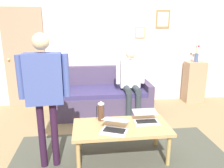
% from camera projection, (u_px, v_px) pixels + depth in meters
% --- Properties ---
extents(ground_plane, '(7.68, 7.68, 0.00)m').
position_uv_depth(ground_plane, '(117.00, 154.00, 2.99)').
color(ground_plane, '#8F7B55').
extents(area_rug, '(2.86, 1.62, 0.01)m').
position_uv_depth(area_rug, '(122.00, 161.00, 2.83)').
color(area_rug, '#45473C').
rests_on(area_rug, ground_plane).
extents(back_wall, '(7.04, 0.11, 2.70)m').
position_uv_depth(back_wall, '(103.00, 42.00, 4.75)').
color(back_wall, silver).
rests_on(back_wall, ground_plane).
extents(interior_door, '(0.82, 0.09, 2.05)m').
position_uv_depth(interior_door, '(25.00, 59.00, 4.56)').
color(interior_door, tan).
rests_on(interior_door, ground_plane).
extents(couch, '(1.80, 0.88, 0.88)m').
position_uv_depth(couch, '(103.00, 97.00, 4.39)').
color(couch, '#473B57').
rests_on(couch, ground_plane).
extents(coffee_table, '(1.23, 0.62, 0.45)m').
position_uv_depth(coffee_table, '(121.00, 129.00, 2.82)').
color(coffee_table, tan).
rests_on(coffee_table, ground_plane).
extents(laptop_left, '(0.41, 0.41, 0.15)m').
position_uv_depth(laptop_left, '(115.00, 127.00, 2.68)').
color(laptop_left, silver).
rests_on(laptop_left, coffee_table).
extents(laptop_center, '(0.32, 0.31, 0.12)m').
position_uv_depth(laptop_center, '(146.00, 118.00, 2.93)').
color(laptop_center, silver).
rests_on(laptop_center, coffee_table).
extents(french_press, '(0.11, 0.09, 0.27)m').
position_uv_depth(french_press, '(101.00, 112.00, 2.95)').
color(french_press, '#4C3323').
rests_on(french_press, coffee_table).
extents(side_shelf, '(0.42, 0.32, 0.91)m').
position_uv_depth(side_shelf, '(194.00, 82.00, 4.96)').
color(side_shelf, tan).
rests_on(side_shelf, ground_plane).
extents(flower_vase, '(0.11, 0.09, 0.41)m').
position_uv_depth(flower_vase, '(197.00, 55.00, 4.80)').
color(flower_vase, '#475C8A').
rests_on(flower_vase, side_shelf).
extents(person_standing, '(0.58, 0.21, 1.63)m').
position_uv_depth(person_standing, '(44.00, 85.00, 2.49)').
color(person_standing, '#2A142C').
rests_on(person_standing, ground_plane).
extents(person_seated, '(0.55, 0.51, 1.28)m').
position_uv_depth(person_seated, '(131.00, 79.00, 4.12)').
color(person_seated, '#2E363C').
rests_on(person_seated, ground_plane).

